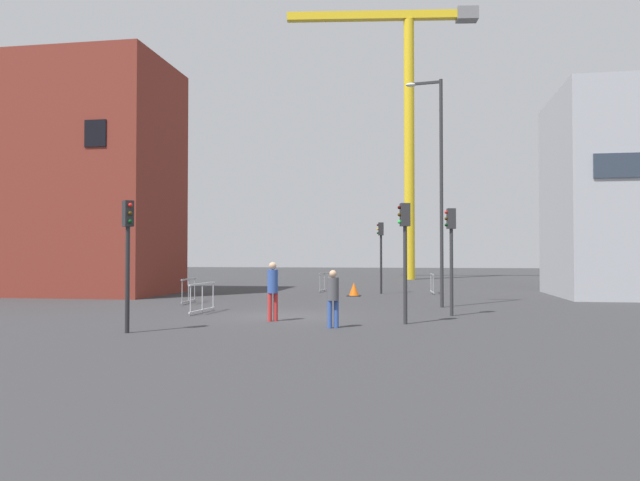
{
  "coord_description": "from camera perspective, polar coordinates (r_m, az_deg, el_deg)",
  "views": [
    {
      "loc": [
        4.51,
        -19.94,
        2.09
      ],
      "look_at": [
        0.0,
        7.83,
        2.78
      ],
      "focal_mm": 33.5,
      "sensor_mm": 36.0,
      "label": 1
    }
  ],
  "objects": [
    {
      "name": "safety_barrier_rear",
      "position": [
        26.45,
        -12.44,
        -4.68
      ],
      "size": [
        0.17,
        1.88,
        1.08
      ],
      "color": "gray",
      "rests_on": "ground"
    },
    {
      "name": "pedestrian_waiting",
      "position": [
        17.16,
        1.25,
        -5.17
      ],
      "size": [
        0.34,
        0.34,
        1.66
      ],
      "color": "#33519E",
      "rests_on": "ground"
    },
    {
      "name": "traffic_light_crosswalk",
      "position": [
        21.02,
        12.41,
        -0.25
      ],
      "size": [
        0.39,
        0.29,
        3.7
      ],
      "color": "#2D2D30",
      "rests_on": "ground"
    },
    {
      "name": "construction_crane",
      "position": [
        53.62,
        8.15,
        13.02
      ],
      "size": [
        16.54,
        2.97,
        23.51
      ],
      "color": "yellow",
      "rests_on": "ground"
    },
    {
      "name": "safety_barrier_left_run",
      "position": [
        22.05,
        -11.18,
        -5.35
      ],
      "size": [
        0.18,
        2.23,
        1.08
      ],
      "color": "#B2B5BA",
      "rests_on": "ground"
    },
    {
      "name": "safety_barrier_right_run",
      "position": [
        32.73,
        10.65,
        -4.06
      ],
      "size": [
        0.18,
        2.01,
        1.08
      ],
      "color": "gray",
      "rests_on": "ground"
    },
    {
      "name": "traffic_light_near",
      "position": [
        18.29,
        8.11,
        -0.16
      ],
      "size": [
        0.39,
        0.3,
        3.67
      ],
      "color": "#2D2D30",
      "rests_on": "ground"
    },
    {
      "name": "safety_barrier_mid_span",
      "position": [
        34.26,
        0.44,
        -3.96
      ],
      "size": [
        0.32,
        2.07,
        1.08
      ],
      "color": "gray",
      "rests_on": "ground"
    },
    {
      "name": "traffic_cone_by_barrier",
      "position": [
        30.57,
        3.26,
        -4.71
      ],
      "size": [
        0.69,
        0.69,
        0.69
      ],
      "color": "black",
      "rests_on": "ground"
    },
    {
      "name": "ground",
      "position": [
        20.54,
        -3.53,
        -7.24
      ],
      "size": [
        160.0,
        160.0,
        0.0
      ],
      "primitive_type": "plane",
      "color": "#333335"
    },
    {
      "name": "traffic_light_far",
      "position": [
        16.85,
        -17.88,
        -0.23
      ],
      "size": [
        0.37,
        0.37,
        3.56
      ],
      "color": "#232326",
      "rests_on": "ground"
    },
    {
      "name": "pedestrian_walking",
      "position": [
        18.97,
        -4.53,
        -4.4
      ],
      "size": [
        0.34,
        0.34,
        1.87
      ],
      "color": "red",
      "rests_on": "ground"
    },
    {
      "name": "brick_building",
      "position": [
        34.85,
        -22.49,
        5.43
      ],
      "size": [
        10.38,
        6.49,
        12.34
      ],
      "color": "maroon",
      "rests_on": "ground"
    },
    {
      "name": "streetlamp_tall",
      "position": [
        24.61,
        11.21,
        5.92
      ],
      "size": [
        1.48,
        0.37,
        9.19
      ],
      "color": "#2D2D30",
      "rests_on": "ground"
    },
    {
      "name": "traffic_light_corner",
      "position": [
        32.51,
        5.84,
        -0.5
      ],
      "size": [
        0.37,
        0.24,
        3.86
      ],
      "color": "#232326",
      "rests_on": "ground"
    }
  ]
}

